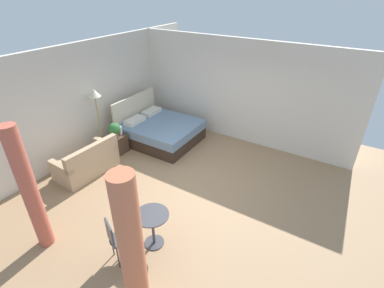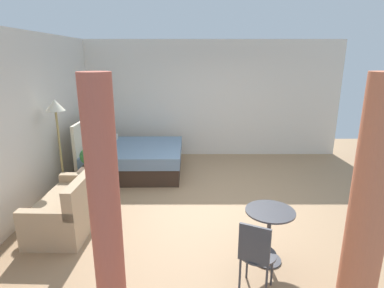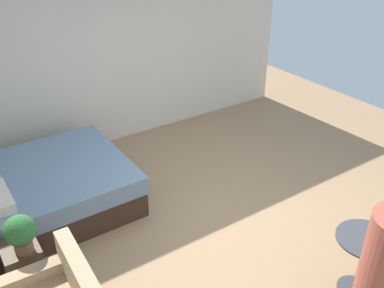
% 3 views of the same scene
% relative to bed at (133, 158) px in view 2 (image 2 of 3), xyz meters
% --- Properties ---
extents(ground_plane, '(8.71, 9.32, 0.02)m').
position_rel_bed_xyz_m(ground_plane, '(-1.49, -1.81, -0.33)').
color(ground_plane, '#9E7A56').
extents(wall_back, '(8.71, 0.12, 2.85)m').
position_rel_bed_xyz_m(wall_back, '(-1.49, 1.35, 1.10)').
color(wall_back, silver).
rests_on(wall_back, ground).
extents(wall_right, '(0.12, 6.32, 2.85)m').
position_rel_bed_xyz_m(wall_right, '(1.36, -1.81, 1.10)').
color(wall_right, silver).
rests_on(wall_right, ground).
extents(bed, '(1.77, 2.01, 1.21)m').
position_rel_bed_xyz_m(bed, '(0.00, 0.00, 0.00)').
color(bed, '#38281E').
rests_on(bed, ground).
extents(couch, '(1.45, 0.80, 0.84)m').
position_rel_bed_xyz_m(couch, '(-2.22, 0.51, -0.03)').
color(couch, tan).
rests_on(couch, ground).
extents(nightstand, '(0.41, 0.36, 0.50)m').
position_rel_bed_xyz_m(nightstand, '(-1.13, 0.56, -0.07)').
color(nightstand, '#473323').
rests_on(nightstand, ground).
extents(potted_plant, '(0.31, 0.31, 0.42)m').
position_rel_bed_xyz_m(potted_plant, '(-1.23, 0.52, 0.42)').
color(potted_plant, brown).
rests_on(potted_plant, nightstand).
extents(vase, '(0.08, 0.08, 0.23)m').
position_rel_bed_xyz_m(vase, '(-1.01, 0.54, 0.29)').
color(vase, silver).
rests_on(vase, nightstand).
extents(floor_lamp, '(0.31, 0.31, 1.77)m').
position_rel_bed_xyz_m(floor_lamp, '(-1.30, 0.98, 1.17)').
color(floor_lamp, '#99844C').
rests_on(floor_lamp, ground).
extents(balcony_table, '(0.59, 0.59, 0.69)m').
position_rel_bed_xyz_m(balcony_table, '(-3.09, -2.22, 0.15)').
color(balcony_table, '#3F3F44').
rests_on(balcony_table, ground).
extents(cafe_chair_near_window, '(0.53, 0.53, 0.86)m').
position_rel_bed_xyz_m(cafe_chair_near_window, '(-3.66, -1.94, 0.20)').
color(cafe_chair_near_window, '#3F3F44').
rests_on(cafe_chair_near_window, ground).
extents(curtain_left, '(0.32, 0.32, 2.34)m').
position_rel_bed_xyz_m(curtain_left, '(-4.09, -2.76, 0.85)').
color(curtain_left, '#D1704C').
rests_on(curtain_left, ground).
extents(curtain_right, '(0.26, 0.26, 2.34)m').
position_rel_bed_xyz_m(curtain_right, '(-4.09, -0.57, 0.85)').
color(curtain_right, '#C15B47').
rests_on(curtain_right, ground).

